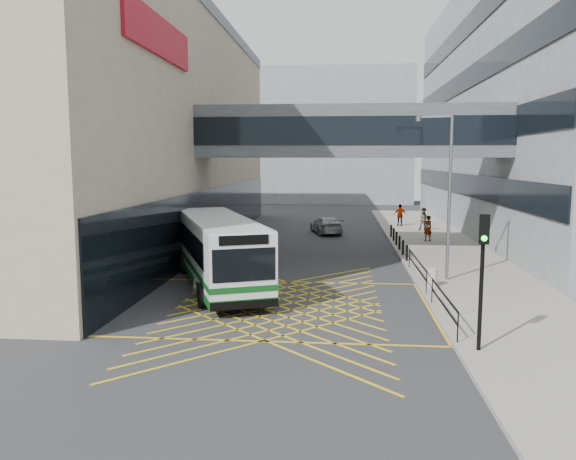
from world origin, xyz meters
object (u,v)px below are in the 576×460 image
(car_dark, at_px, (242,253))
(car_silver, at_px, (326,225))
(pedestrian_c, at_px, (400,215))
(car_white, at_px, (214,274))
(traffic_light, at_px, (483,263))
(street_lamp, at_px, (446,187))
(pedestrian_b, at_px, (424,219))
(pedestrian_a, at_px, (428,228))
(bus, at_px, (218,249))
(litter_bin, at_px, (432,277))

(car_dark, relative_size, car_silver, 0.89)
(pedestrian_c, bearing_deg, car_white, 62.72)
(car_silver, distance_m, pedestrian_c, 7.76)
(car_silver, distance_m, traffic_light, 28.50)
(traffic_light, relative_size, street_lamp, 0.53)
(traffic_light, relative_size, pedestrian_c, 2.21)
(street_lamp, bearing_deg, pedestrian_b, 99.63)
(car_white, distance_m, pedestrian_c, 26.53)
(pedestrian_a, relative_size, pedestrian_b, 0.99)
(traffic_light, bearing_deg, pedestrian_b, 94.45)
(car_dark, relative_size, pedestrian_c, 2.19)
(car_white, bearing_deg, car_dark, -97.73)
(car_silver, height_order, pedestrian_b, pedestrian_b)
(traffic_light, xyz_separation_m, pedestrian_a, (1.98, 23.24, -1.79))
(car_white, distance_m, car_silver, 20.18)
(pedestrian_a, bearing_deg, traffic_light, 59.78)
(bus, distance_m, car_white, 1.19)
(litter_bin, bearing_deg, pedestrian_b, 82.75)
(street_lamp, distance_m, litter_bin, 4.39)
(car_dark, height_order, litter_bin, car_dark)
(pedestrian_a, bearing_deg, pedestrian_b, -121.34)
(pedestrian_b, bearing_deg, street_lamp, -92.97)
(car_dark, relative_size, street_lamp, 0.53)
(litter_bin, bearing_deg, car_silver, 105.39)
(car_dark, height_order, traffic_light, traffic_light)
(traffic_light, bearing_deg, bus, 147.92)
(bus, height_order, pedestrian_a, bus)
(car_white, distance_m, traffic_light, 13.17)
(traffic_light, height_order, pedestrian_a, traffic_light)
(pedestrian_a, distance_m, pedestrian_c, 9.25)
(car_white, height_order, pedestrian_c, pedestrian_c)
(car_dark, bearing_deg, pedestrian_b, -145.18)
(pedestrian_b, bearing_deg, pedestrian_c, 118.94)
(car_white, bearing_deg, street_lamp, -173.85)
(traffic_light, height_order, litter_bin, traffic_light)
(bus, bearing_deg, litter_bin, -22.03)
(bus, bearing_deg, street_lamp, -13.52)
(traffic_light, distance_m, pedestrian_c, 32.50)
(street_lamp, relative_size, pedestrian_a, 4.27)
(street_lamp, bearing_deg, car_silver, 124.16)
(pedestrian_a, bearing_deg, bus, 25.31)
(street_lamp, height_order, pedestrian_b, street_lamp)
(bus, xyz_separation_m, car_dark, (0.20, 5.29, -1.08))
(car_dark, xyz_separation_m, traffic_light, (9.67, -14.06, 2.21))
(pedestrian_c, bearing_deg, street_lamp, 86.57)
(car_white, height_order, pedestrian_a, pedestrian_a)
(street_lamp, xyz_separation_m, pedestrian_a, (1.22, 12.90, -3.52))
(car_silver, relative_size, pedestrian_c, 2.47)
(car_white, xyz_separation_m, car_dark, (0.32, 5.76, 0.00))
(car_silver, distance_m, litter_bin, 19.89)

